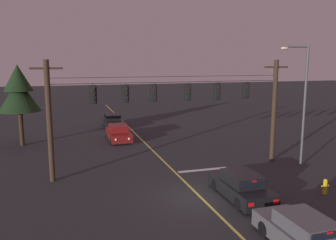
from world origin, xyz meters
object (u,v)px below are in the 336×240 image
at_px(traffic_light_leftmost, 93,95).
at_px(fire_hydrant, 325,186).
at_px(car_waiting_near_lane, 241,186).
at_px(car_oncoming_lead, 119,133).
at_px(traffic_light_centre, 154,93).
at_px(traffic_light_right_inner, 188,92).
at_px(tree_verge_near, 19,91).
at_px(traffic_light_left_inner, 126,94).
at_px(traffic_light_rightmost, 218,91).
at_px(car_waiting_second_near, 304,235).
at_px(traffic_light_far_right, 247,91).
at_px(street_lamp_corner, 301,95).
at_px(car_oncoming_trailing, 113,121).

xyz_separation_m(traffic_light_leftmost, fire_hydrant, (11.46, -6.35, -4.63)).
bearing_deg(car_waiting_near_lane, car_oncoming_lead, 104.60).
relative_size(traffic_light_centre, traffic_light_right_inner, 1.00).
bearing_deg(fire_hydrant, car_waiting_near_lane, 170.36).
bearing_deg(traffic_light_leftmost, tree_verge_near, 117.16).
bearing_deg(fire_hydrant, traffic_light_left_inner, 146.30).
bearing_deg(traffic_light_right_inner, tree_verge_near, 137.88).
bearing_deg(traffic_light_left_inner, traffic_light_leftmost, 180.00).
height_order(traffic_light_leftmost, traffic_light_rightmost, same).
height_order(traffic_light_centre, car_waiting_second_near, traffic_light_centre).
xyz_separation_m(traffic_light_rightmost, traffic_light_far_right, (2.14, 0.00, 0.00)).
relative_size(traffic_light_rightmost, street_lamp_corner, 0.15).
relative_size(traffic_light_leftmost, traffic_light_rightmost, 1.00).
distance_m(car_waiting_near_lane, car_oncoming_trailing, 21.92).
height_order(traffic_light_left_inner, car_waiting_near_lane, traffic_light_left_inner).
bearing_deg(car_oncoming_trailing, tree_verge_near, -144.75).
distance_m(tree_verge_near, fire_hydrant, 23.75).
distance_m(traffic_light_left_inner, street_lamp_corner, 11.38).
height_order(traffic_light_leftmost, car_oncoming_trailing, traffic_light_leftmost).
bearing_deg(traffic_light_far_right, car_waiting_near_lane, -120.63).
height_order(traffic_light_left_inner, traffic_light_right_inner, same).
bearing_deg(car_waiting_near_lane, tree_verge_near, 127.58).
xyz_separation_m(car_oncoming_lead, street_lamp_corner, (10.27, -11.37, 4.18)).
bearing_deg(car_oncoming_trailing, car_oncoming_lead, -93.27).
relative_size(car_waiting_near_lane, car_oncoming_lead, 0.98).
relative_size(car_waiting_near_lane, street_lamp_corner, 0.54).
bearing_deg(fire_hydrant, traffic_light_leftmost, 151.01).
relative_size(traffic_light_leftmost, traffic_light_left_inner, 1.00).
height_order(traffic_light_far_right, tree_verge_near, tree_verge_near).
bearing_deg(traffic_light_centre, fire_hydrant, -39.35).
bearing_deg(car_oncoming_trailing, car_waiting_near_lane, -80.57).
distance_m(car_oncoming_lead, street_lamp_corner, 15.88).
relative_size(car_oncoming_trailing, tree_verge_near, 0.65).
height_order(traffic_light_leftmost, traffic_light_right_inner, same).
distance_m(traffic_light_leftmost, traffic_light_centre, 3.71).
relative_size(traffic_light_right_inner, traffic_light_rightmost, 1.00).
bearing_deg(traffic_light_left_inner, car_oncoming_trailing, 85.22).
distance_m(traffic_light_centre, car_oncoming_lead, 10.62).
height_order(street_lamp_corner, tree_verge_near, street_lamp_corner).
bearing_deg(traffic_light_centre, traffic_light_leftmost, 180.00).
xyz_separation_m(traffic_light_centre, traffic_light_rightmost, (4.31, 0.00, 0.00)).
xyz_separation_m(traffic_light_left_inner, traffic_light_right_inner, (4.03, 0.00, 0.00)).
height_order(traffic_light_leftmost, traffic_light_far_right, same).
height_order(car_waiting_near_lane, street_lamp_corner, street_lamp_corner).
distance_m(traffic_light_rightmost, tree_verge_near, 16.61).
xyz_separation_m(traffic_light_left_inner, traffic_light_far_right, (8.23, 0.00, 0.00)).
bearing_deg(tree_verge_near, fire_hydrant, -44.64).
distance_m(car_oncoming_lead, fire_hydrant, 18.12).
bearing_deg(street_lamp_corner, traffic_light_leftmost, 172.47).
height_order(car_waiting_near_lane, car_oncoming_trailing, same).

